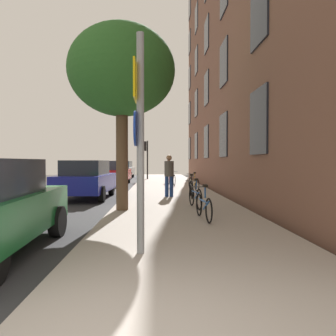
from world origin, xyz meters
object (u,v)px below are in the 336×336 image
(bicycle_2, at_px, (191,188))
(car_2, at_px, (114,172))
(bicycle_1, at_px, (195,196))
(bicycle_4, at_px, (173,180))
(bicycle_3, at_px, (194,183))
(tree_near, at_px, (122,72))
(pedestrian_0, at_px, (169,173))
(pedestrian_1, at_px, (169,169))
(car_3, at_px, (123,169))
(traffic_light, at_px, (146,153))
(car_1, at_px, (87,179))
(sign_post, at_px, (139,132))
(bicycle_0, at_px, (204,206))

(bicycle_2, height_order, car_2, car_2)
(bicycle_1, bearing_deg, bicycle_4, 91.99)
(bicycle_3, bearing_deg, tree_near, -114.72)
(pedestrian_0, bearing_deg, pedestrian_1, 87.92)
(bicycle_3, height_order, car_3, car_3)
(traffic_light, distance_m, car_2, 5.56)
(tree_near, height_order, bicycle_1, tree_near)
(traffic_light, relative_size, bicycle_4, 1.89)
(pedestrian_0, bearing_deg, car_1, 174.14)
(pedestrian_0, distance_m, car_2, 9.34)
(bicycle_4, height_order, car_3, car_3)
(sign_post, height_order, car_2, sign_post)
(traffic_light, bearing_deg, bicycle_1, -82.91)
(bicycle_3, xyz_separation_m, pedestrian_0, (-1.35, -2.74, 0.63))
(sign_post, bearing_deg, pedestrian_0, 84.45)
(car_1, bearing_deg, bicycle_4, 51.75)
(pedestrian_0, bearing_deg, tree_near, -113.54)
(tree_near, height_order, car_1, tree_near)
(pedestrian_0, bearing_deg, car_3, 102.19)
(traffic_light, distance_m, bicycle_1, 17.14)
(sign_post, distance_m, bicycle_0, 3.62)
(traffic_light, bearing_deg, tree_near, -90.54)
(car_3, bearing_deg, bicycle_1, -77.81)
(bicycle_1, xyz_separation_m, car_3, (-4.38, 20.28, 0.36))
(bicycle_2, bearing_deg, car_1, 170.76)
(bicycle_0, bearing_deg, pedestrian_0, 97.18)
(car_3, bearing_deg, bicycle_0, -78.99)
(tree_near, relative_size, bicycle_3, 3.27)
(pedestrian_1, height_order, car_3, pedestrian_1)
(bicycle_3, distance_m, car_2, 7.63)
(pedestrian_1, bearing_deg, tree_near, -98.58)
(pedestrian_0, relative_size, pedestrian_1, 1.08)
(pedestrian_1, bearing_deg, car_1, -114.00)
(sign_post, height_order, pedestrian_0, sign_post)
(traffic_light, height_order, car_2, traffic_light)
(bicycle_0, relative_size, car_2, 0.39)
(bicycle_1, xyz_separation_m, bicycle_2, (0.18, 2.90, 0.01))
(bicycle_0, height_order, bicycle_4, bicycle_4)
(bicycle_3, height_order, pedestrian_1, pedestrian_1)
(bicycle_1, bearing_deg, bicycle_0, -90.92)
(bicycle_1, bearing_deg, car_2, 109.01)
(traffic_light, distance_m, car_1, 13.54)
(tree_near, relative_size, bicycle_0, 3.38)
(pedestrian_0, bearing_deg, bicycle_2, -21.75)
(traffic_light, distance_m, bicycle_3, 11.41)
(traffic_light, relative_size, tree_near, 0.57)
(bicycle_0, relative_size, pedestrian_0, 0.95)
(bicycle_3, height_order, bicycle_4, bicycle_4)
(sign_post, relative_size, car_1, 0.83)
(sign_post, bearing_deg, traffic_light, 91.58)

